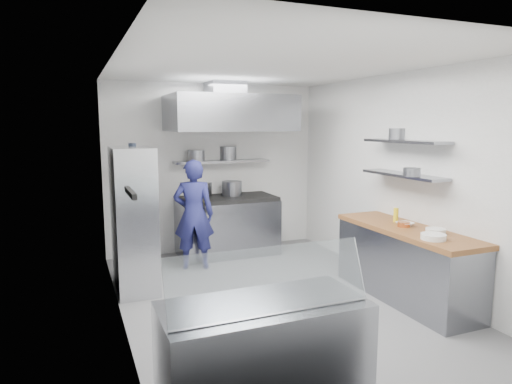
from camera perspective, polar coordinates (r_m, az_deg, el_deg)
name	(u,v)px	position (r m, az deg, el deg)	size (l,w,h in m)	color
floor	(274,299)	(5.78, 2.31, -13.18)	(5.00, 5.00, 0.00)	slate
ceiling	(276,65)	(5.41, 2.49, 15.55)	(5.00, 5.00, 0.00)	silver
wall_back	(214,168)	(7.75, -5.31, 3.01)	(3.60, 0.02, 2.80)	white
wall_front	(426,232)	(3.35, 20.51, -4.69)	(3.60, 0.02, 2.80)	white
wall_left	(118,195)	(4.96, -16.89, -0.38)	(5.00, 0.02, 2.80)	white
wall_right	(398,180)	(6.38, 17.28, 1.50)	(5.00, 0.02, 2.80)	white
gas_range	(227,227)	(7.55, -3.60, -4.42)	(1.60, 0.80, 0.90)	gray
cooktop	(227,199)	(7.46, -3.64, -0.82)	(1.57, 0.78, 0.06)	black
stock_pot_left	(204,188)	(7.73, -6.54, 0.44)	(0.27, 0.27, 0.20)	slate
stock_pot_mid	(232,188)	(7.56, -3.03, 0.46)	(0.33, 0.33, 0.24)	slate
over_range_shelf	(222,161)	(7.62, -4.25, 3.83)	(1.60, 0.30, 0.04)	gray
shelf_pot_a	(196,156)	(7.43, -7.48, 4.52)	(0.27, 0.27, 0.18)	slate
shelf_pot_b	(228,153)	(7.82, -3.55, 4.92)	(0.29, 0.29, 0.22)	slate
extractor_hood	(230,113)	(7.20, -3.29, 9.79)	(1.90, 1.15, 0.55)	gray
hood_duct	(225,89)	(7.43, -3.89, 12.68)	(0.55, 0.55, 0.24)	slate
red_firebox	(139,170)	(7.43, -14.46, 2.70)	(0.22, 0.10, 0.26)	red
chef	(194,214)	(6.79, -7.78, -2.79)	(0.59, 0.39, 1.63)	navy
wire_rack	(134,220)	(6.04, -15.04, -3.35)	(0.50, 0.90, 1.85)	silver
rack_bin_a	(133,228)	(6.14, -15.08, -4.36)	(0.18, 0.22, 0.20)	white
rack_bin_b	(129,187)	(6.36, -15.61, 0.63)	(0.15, 0.20, 0.18)	yellow
rack_jar	(132,150)	(6.19, -15.19, 5.10)	(0.10, 0.10, 0.18)	black
knife_strip	(130,193)	(4.05, -15.42, -0.08)	(0.04, 0.55, 0.05)	black
prep_counter_base	(405,266)	(5.92, 18.15, -8.76)	(0.62, 2.00, 0.84)	gray
prep_counter_top	(407,230)	(5.81, 18.35, -4.51)	(0.65, 2.04, 0.06)	brown
plate_stack_a	(433,237)	(5.30, 21.30, -5.23)	(0.27, 0.27, 0.06)	white
plate_stack_b	(436,231)	(5.58, 21.53, -4.57)	(0.22, 0.22, 0.06)	white
copper_pan	(404,224)	(5.82, 17.99, -3.86)	(0.15, 0.15, 0.06)	#D6773C
squeeze_bottle	(396,215)	(6.07, 17.08, -2.76)	(0.06, 0.06, 0.18)	yellow
mixing_bowl	(405,224)	(5.86, 18.12, -3.84)	(0.20, 0.20, 0.05)	white
wall_shelf_lower	(403,175)	(6.04, 17.94, 2.05)	(0.30, 1.30, 0.04)	gray
wall_shelf_upper	(405,141)	(6.01, 18.13, 6.03)	(0.30, 1.30, 0.04)	gray
shelf_pot_c	(412,172)	(5.71, 18.89, 2.36)	(0.20, 0.20, 0.10)	slate
shelf_pot_d	(398,134)	(6.34, 17.32, 6.99)	(0.24, 0.24, 0.14)	slate
display_case	(263,358)	(3.57, 0.93, -20.07)	(1.50, 0.70, 0.85)	gray
display_glass	(270,279)	(3.21, 1.82, -10.85)	(1.47, 0.02, 0.45)	silver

